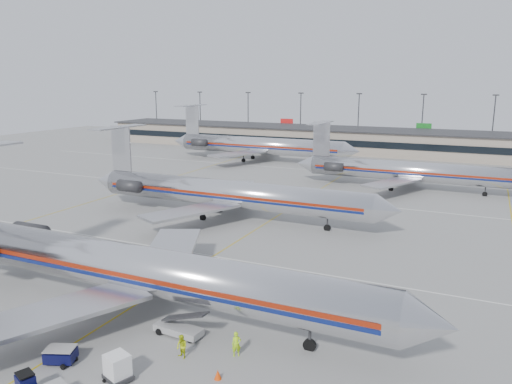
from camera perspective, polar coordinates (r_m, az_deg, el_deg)
The scene contains 14 objects.
ground at distance 47.06m, azimuth -11.05°, elevation -10.98°, with size 260.00×260.00×0.00m, color gray.
apron_markings at distance 54.84m, azimuth -4.90°, elevation -7.32°, with size 160.00×0.15×0.02m, color silver.
terminal at distance 136.01m, azimuth 13.83°, elevation 5.65°, with size 162.00×17.00×6.25m.
light_mast_row at distance 149.26m, azimuth 15.01°, elevation 8.26°, with size 163.60×0.40×15.28m.
jet_foreground at distance 42.66m, azimuth -14.26°, elevation -8.28°, with size 48.84×28.76×12.78m.
jet_second_row at distance 69.05m, azimuth -3.71°, elevation -0.08°, with size 46.62×27.45×12.20m.
jet_third_row at distance 91.09m, azimuth 16.68°, elevation 2.34°, with size 41.72×25.66×11.41m.
jet_back_row at distance 118.72m, azimuth 0.04°, elevation 5.37°, with size 47.82×29.42×13.08m.
cart_outer at distance 37.67m, azimuth -21.43°, elevation -16.95°, with size 2.29×1.95×1.10m.
uld_container at distance 34.55m, azimuth -15.55°, elevation -18.76°, with size 2.05×1.89×1.77m.
belt_loader at distance 38.93m, azimuth -8.75°, elevation -15.09°, with size 4.50×1.61×2.35m.
ramp_worker_near at distance 35.94m, azimuth -2.25°, elevation -16.98°, with size 0.64×0.42×1.77m, color #ADED16.
ramp_worker_far at distance 36.04m, azimuth -8.48°, elevation -17.09°, with size 0.83×0.64×1.70m, color #BACE13.
cone_right at distance 33.92m, azimuth -4.38°, elevation -20.08°, with size 0.48×0.48×0.65m, color #EE4207.
Camera 1 is at (25.84, -34.67, 18.58)m, focal length 35.00 mm.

